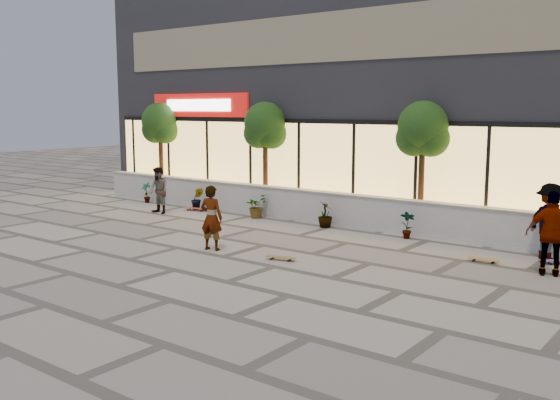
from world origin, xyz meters
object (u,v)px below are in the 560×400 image
Objects in this scene: tree_midwest at (265,128)px; skater_left at (159,190)px; tree_west at (160,125)px; skater_right_near at (552,234)px; skateboard_left at (195,208)px; skater_center at (211,218)px; skater_right_far at (550,222)px; skateboard_center at (281,257)px; tree_mideast at (423,132)px; skateboard_right_near at (483,259)px.

tree_midwest reaches higher than skater_left.
skater_right_near is (16.00, -2.93, -2.04)m from tree_west.
skater_center is at bearing -54.46° from skateboard_left.
skateboard_left is (-12.12, -0.10, -0.86)m from skater_right_far.
tree_west is 10.24m from skater_center.
skateboard_center is at bearing -27.81° from tree_west.
skater_left is 0.87× the size of skater_right_near.
skateboard_left is (3.43, -1.50, -2.90)m from tree_west.
tree_mideast is at bearing -3.02° from skateboard_left.
skater_left is (-5.43, 3.02, -0.04)m from skater_center.
skater_left is 0.87× the size of skater_right_far.
skater_right_far reaches higher than skateboard_left.
skater_right_far is at bearing 41.33° from skateboard_right_near.
tree_midwest is at bearing 22.40° from skateboard_left.
skateboard_left is (0.61, 1.16, -0.73)m from skater_left.
skater_right_far is (12.73, 1.26, 0.12)m from skater_left.
tree_midwest is at bearing 117.15° from skateboard_center.
skater_right_near is at bearing -15.93° from skateboard_right_near.
skater_left reaches higher than skateboard_left.
tree_west is 5.06× the size of skateboard_center.
skateboard_center is at bearing -101.51° from tree_mideast.
tree_west is at bearing -48.30° from skater_center.
skateboard_left is (-2.07, -1.50, -2.90)m from tree_midwest.
skater_center is 6.21m from skater_left.
skater_left is 2.12× the size of skateboard_center.
tree_west is at bearing 137.62° from skateboard_center.
skateboard_left is 1.19× the size of skateboard_right_near.
skateboard_center is at bearing 68.16° from skater_right_far.
skater_right_far reaches higher than skater_center.
skater_left reaches higher than skateboard_right_near.
skater_right_near is 1.00× the size of skater_right_far.
skateboard_right_near is at bearing 77.01° from skater_right_far.
tree_west is 5.50m from tree_midwest.
skater_right_far is 1.91m from skateboard_right_near.
skater_left is (-2.68, -2.66, -2.16)m from tree_midwest.
tree_mideast reaches higher than skateboard_left.
skateboard_center is 8.01m from skateboard_left.
skateboard_center is 1.03× the size of skateboard_right_near.
tree_midwest is at bearing 0.00° from tree_west.
skater_center is at bearing -34.53° from tree_west.
skater_center is at bearing -159.49° from skateboard_right_near.
tree_midwest is 11.09m from skater_right_near.
tree_midwest is 5.06× the size of skateboard_center.
tree_midwest is at bearing 157.68° from skateboard_right_near.
skateboard_right_near is (11.58, 0.02, -0.75)m from skater_left.
tree_midwest is 4.38× the size of skateboard_left.
skater_right_far is at bearing -163.40° from skater_center.
skateboard_left is (-12.57, 1.43, -0.86)m from skater_right_near.
skater_center is 2.22× the size of skateboard_center.
tree_midwest is 7.89m from skateboard_center.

